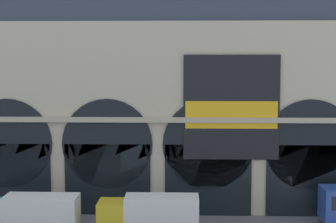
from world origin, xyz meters
name	(u,v)px	position (x,y,z in m)	size (l,w,h in m)	color
station_building	(160,97)	(0.04, 7.87, 9.90)	(44.47, 6.17, 20.30)	beige
box_truck_midwest	(30,214)	(-9.34, -0.71, 1.70)	(7.50, 2.91, 3.12)	#19727A
box_truck_center	(150,215)	(-0.32, -0.58, 1.70)	(7.50, 2.91, 3.12)	gold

